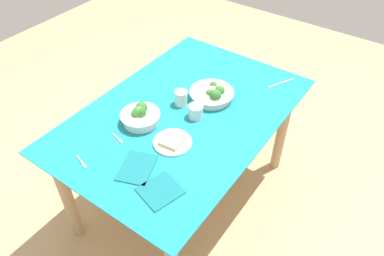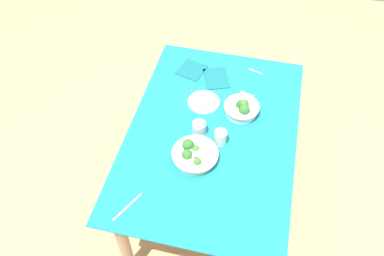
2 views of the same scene
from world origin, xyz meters
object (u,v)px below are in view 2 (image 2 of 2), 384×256
object	(u,v)px
water_glass_center	(199,128)
fork_by_far_bowl	(255,71)
broccoli_bowl_near	(242,108)
napkin_folded_upper	(216,78)
broccoli_bowl_far	(194,155)
bread_side_plate	(204,101)
table_knife_left	(127,207)
napkin_folded_lower	(192,70)
fork_by_near_bowl	(247,94)
water_glass_side	(220,137)

from	to	relation	value
water_glass_center	fork_by_far_bowl	world-z (taller)	water_glass_center
broccoli_bowl_near	napkin_folded_upper	bearing A→B (deg)	37.78
water_glass_center	broccoli_bowl_far	bearing A→B (deg)	-175.73
fork_by_far_bowl	broccoli_bowl_near	bearing A→B (deg)	102.34
bread_side_plate	table_knife_left	bearing A→B (deg)	164.43
napkin_folded_lower	bread_side_plate	bearing A→B (deg)	-152.88
water_glass_center	fork_by_near_bowl	size ratio (longest dim) A/B	0.88
water_glass_side	napkin_folded_lower	xyz separation A→B (m)	(0.57, 0.30, -0.04)
napkin_folded_lower	water_glass_side	bearing A→B (deg)	-151.98
water_glass_center	water_glass_side	xyz separation A→B (m)	(-0.05, -0.14, 0.01)
broccoli_bowl_far	napkin_folded_lower	distance (m)	0.74
fork_by_near_bowl	napkin_folded_lower	distance (m)	0.42
water_glass_center	fork_by_far_bowl	size ratio (longest dim) A/B	0.84
broccoli_bowl_far	water_glass_side	xyz separation A→B (m)	(0.15, -0.12, 0.01)
fork_by_far_bowl	napkin_folded_upper	world-z (taller)	napkin_folded_upper
bread_side_plate	water_glass_center	xyz separation A→B (m)	(-0.24, -0.02, 0.03)
broccoli_bowl_far	fork_by_near_bowl	world-z (taller)	broccoli_bowl_far
broccoli_bowl_far	water_glass_side	bearing A→B (deg)	-39.70
fork_by_near_bowl	napkin_folded_upper	xyz separation A→B (m)	(0.10, 0.22, 0.00)
broccoli_bowl_near	napkin_folded_lower	size ratio (longest dim) A/B	1.25
broccoli_bowl_near	table_knife_left	bearing A→B (deg)	148.95
broccoli_bowl_far	napkin_folded_lower	size ratio (longest dim) A/B	1.51
water_glass_center	table_knife_left	bearing A→B (deg)	156.41
broccoli_bowl_near	fork_by_far_bowl	size ratio (longest dim) A/B	2.22
table_knife_left	broccoli_bowl_far	bearing A→B (deg)	-7.82
water_glass_side	water_glass_center	bearing A→B (deg)	71.67
broccoli_bowl_near	water_glass_side	bearing A→B (deg)	161.52
broccoli_bowl_far	fork_by_far_bowl	bearing A→B (deg)	-16.85
broccoli_bowl_near	bread_side_plate	xyz separation A→B (m)	(0.03, 0.25, -0.03)
broccoli_bowl_near	water_glass_center	distance (m)	0.31
water_glass_side	fork_by_far_bowl	bearing A→B (deg)	-10.47
broccoli_bowl_near	napkin_folded_lower	world-z (taller)	broccoli_bowl_near
water_glass_center	table_knife_left	size ratio (longest dim) A/B	0.41
broccoli_bowl_far	water_glass_center	xyz separation A→B (m)	(0.19, 0.01, 0.00)
water_glass_side	table_knife_left	world-z (taller)	water_glass_side
broccoli_bowl_far	table_knife_left	xyz separation A→B (m)	(-0.38, 0.27, -0.03)
broccoli_bowl_near	fork_by_far_bowl	bearing A→B (deg)	-5.08
fork_by_near_bowl	broccoli_bowl_far	bearing A→B (deg)	82.99
water_glass_center	table_knife_left	xyz separation A→B (m)	(-0.58, 0.25, -0.04)
water_glass_side	napkin_folded_upper	size ratio (longest dim) A/B	0.44
table_knife_left	bread_side_plate	bearing A→B (deg)	11.38
broccoli_bowl_far	water_glass_center	size ratio (longest dim) A/B	3.17
broccoli_bowl_far	napkin_folded_lower	world-z (taller)	broccoli_bowl_far
water_glass_side	napkin_folded_upper	world-z (taller)	water_glass_side
broccoli_bowl_far	water_glass_side	distance (m)	0.19
broccoli_bowl_far	bread_side_plate	distance (m)	0.44
table_knife_left	water_glass_center	bearing A→B (deg)	3.36
broccoli_bowl_far	fork_by_far_bowl	xyz separation A→B (m)	(0.81, -0.24, -0.03)
water_glass_side	table_knife_left	distance (m)	0.66
bread_side_plate	table_knife_left	world-z (taller)	bread_side_plate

